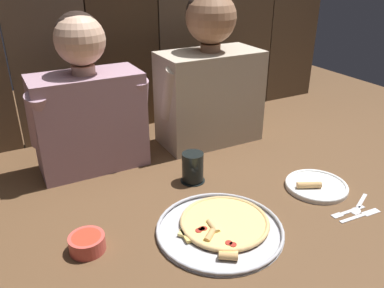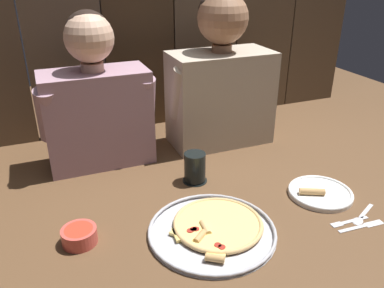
{
  "view_description": "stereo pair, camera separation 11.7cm",
  "coord_description": "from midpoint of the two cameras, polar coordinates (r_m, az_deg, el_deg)",
  "views": [
    {
      "loc": [
        -0.54,
        -0.89,
        0.71
      ],
      "look_at": [
        -0.01,
        0.1,
        0.18
      ],
      "focal_mm": 36.4,
      "sensor_mm": 36.0,
      "label": 1
    },
    {
      "loc": [
        -0.43,
        -0.94,
        0.71
      ],
      "look_at": [
        -0.01,
        0.1,
        0.18
      ],
      "focal_mm": 36.4,
      "sensor_mm": 36.0,
      "label": 2
    }
  ],
  "objects": [
    {
      "name": "diner_right",
      "position": [
        1.61,
        0.52,
        9.87
      ],
      "size": [
        0.45,
        0.22,
        0.62
      ],
      "color": "#B2A38E",
      "rests_on": "ground"
    },
    {
      "name": "dipping_bowl",
      "position": [
        1.13,
        -18.12,
        -13.64
      ],
      "size": [
        0.1,
        0.1,
        0.04
      ],
      "color": "#CC4C42",
      "rests_on": "ground"
    },
    {
      "name": "table_knife",
      "position": [
        1.3,
        21.07,
        -9.83
      ],
      "size": [
        0.16,
        0.03,
        0.01
      ],
      "color": "silver",
      "rests_on": "ground"
    },
    {
      "name": "ground_plane",
      "position": [
        1.26,
        -0.02,
        -9.09
      ],
      "size": [
        3.2,
        3.2,
        0.0
      ],
      "primitive_type": "plane",
      "color": "brown"
    },
    {
      "name": "dinner_plate",
      "position": [
        1.39,
        15.45,
        -5.96
      ],
      "size": [
        0.21,
        0.21,
        0.03
      ],
      "color": "white",
      "rests_on": "ground"
    },
    {
      "name": "pizza_tray",
      "position": [
        1.16,
        1.35,
        -12.09
      ],
      "size": [
        0.37,
        0.37,
        0.03
      ],
      "color": "#B2B2B7",
      "rests_on": "ground"
    },
    {
      "name": "table_spoon",
      "position": [
        1.33,
        20.84,
        -8.66
      ],
      "size": [
        0.13,
        0.08,
        0.01
      ],
      "color": "silver",
      "rests_on": "ground"
    },
    {
      "name": "diner_left",
      "position": [
        1.45,
        -17.33,
        5.8
      ],
      "size": [
        0.42,
        0.2,
        0.56
      ],
      "color": "gray",
      "rests_on": "ground"
    },
    {
      "name": "drinking_glass",
      "position": [
        1.37,
        -2.36,
        -3.54
      ],
      "size": [
        0.09,
        0.09,
        0.11
      ],
      "color": "black",
      "rests_on": "ground"
    },
    {
      "name": "table_fork",
      "position": [
        1.3,
        19.38,
        -9.44
      ],
      "size": [
        0.13,
        0.02,
        0.01
      ],
      "color": "silver",
      "rests_on": "ground"
    }
  ]
}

